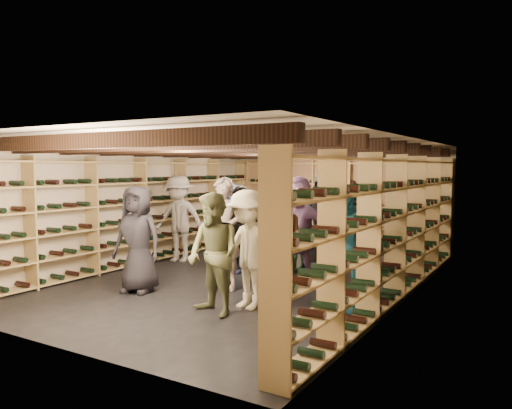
{
  "coord_description": "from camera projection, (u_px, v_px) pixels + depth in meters",
  "views": [
    {
      "loc": [
        4.59,
        -7.43,
        1.96
      ],
      "look_at": [
        0.02,
        0.2,
        1.29
      ],
      "focal_mm": 35.0,
      "sensor_mm": 36.0,
      "label": 1
    }
  ],
  "objects": [
    {
      "name": "ground",
      "position": [
        249.0,
        278.0,
        8.85
      ],
      "size": [
        8.0,
        8.0,
        0.0
      ],
      "primitive_type": "plane",
      "color": "black",
      "rests_on": "ground"
    },
    {
      "name": "walls",
      "position": [
        249.0,
        211.0,
        8.76
      ],
      "size": [
        5.52,
        8.02,
        2.4
      ],
      "color": "#BEAD93",
      "rests_on": "ground"
    },
    {
      "name": "ceiling",
      "position": [
        249.0,
        142.0,
        8.67
      ],
      "size": [
        5.5,
        8.0,
        0.01
      ],
      "primitive_type": "cube",
      "color": "beige",
      "rests_on": "walls"
    },
    {
      "name": "ceiling_joists",
      "position": [
        249.0,
        150.0,
        8.68
      ],
      "size": [
        5.4,
        7.12,
        0.18
      ],
      "color": "black",
      "rests_on": "ground"
    },
    {
      "name": "wine_rack_left",
      "position": [
        141.0,
        211.0,
        10.09
      ],
      "size": [
        0.32,
        7.5,
        2.15
      ],
      "color": "#9E834C",
      "rests_on": "ground"
    },
    {
      "name": "wine_rack_right",
      "position": [
        395.0,
        226.0,
        7.46
      ],
      "size": [
        0.32,
        7.5,
        2.15
      ],
      "color": "#9E834C",
      "rests_on": "ground"
    },
    {
      "name": "wine_rack_back",
      "position": [
        333.0,
        204.0,
        12.05
      ],
      "size": [
        4.7,
        0.3,
        2.15
      ],
      "color": "#9E834C",
      "rests_on": "ground"
    },
    {
      "name": "crate_stack_left",
      "position": [
        320.0,
        237.0,
        11.0
      ],
      "size": [
        0.57,
        0.46,
        0.85
      ],
      "rotation": [
        0.0,
        0.0,
        0.29
      ],
      "color": "tan",
      "rests_on": "ground"
    },
    {
      "name": "crate_stack_right",
      "position": [
        344.0,
        251.0,
        10.15
      ],
      "size": [
        0.58,
        0.47,
        0.51
      ],
      "rotation": [
        0.0,
        0.0,
        -0.31
      ],
      "color": "tan",
      "rests_on": "ground"
    },
    {
      "name": "crate_loose",
      "position": [
        359.0,
        265.0,
        9.57
      ],
      "size": [
        0.59,
        0.49,
        0.17
      ],
      "primitive_type": "cube",
      "rotation": [
        0.0,
        0.0,
        0.38
      ],
      "color": "tan",
      "rests_on": "ground"
    },
    {
      "name": "person_0",
      "position": [
        138.0,
        239.0,
        7.79
      ],
      "size": [
        0.9,
        0.67,
        1.67
      ],
      "primitive_type": "imported",
      "rotation": [
        0.0,
        0.0,
        0.17
      ],
      "color": "black",
      "rests_on": "ground"
    },
    {
      "name": "person_1",
      "position": [
        241.0,
        234.0,
        8.42
      ],
      "size": [
        0.69,
        0.56,
        1.66
      ],
      "primitive_type": "imported",
      "rotation": [
        0.0,
        0.0,
        0.29
      ],
      "color": "black",
      "rests_on": "ground"
    },
    {
      "name": "person_2",
      "position": [
        214.0,
        254.0,
        6.57
      ],
      "size": [
        0.94,
        0.83,
        1.63
      ],
      "primitive_type": "imported",
      "rotation": [
        0.0,
        0.0,
        -0.31
      ],
      "color": "#585D39",
      "rests_on": "ground"
    },
    {
      "name": "person_3",
      "position": [
        248.0,
        249.0,
        6.89
      ],
      "size": [
        1.18,
        0.85,
        1.65
      ],
      "primitive_type": "imported",
      "rotation": [
        0.0,
        0.0,
        -0.24
      ],
      "color": "beige",
      "rests_on": "ground"
    },
    {
      "name": "person_4",
      "position": [
        346.0,
        248.0,
        6.81
      ],
      "size": [
        1.01,
        0.42,
        1.73
      ],
      "primitive_type": "imported",
      "rotation": [
        0.0,
        0.0,
        0.0
      ],
      "color": "#206888",
      "rests_on": "ground"
    },
    {
      "name": "person_6",
      "position": [
        233.0,
        228.0,
        9.31
      ],
      "size": [
        0.9,
        0.69,
        1.65
      ],
      "primitive_type": "imported",
      "rotation": [
        0.0,
        0.0,
        0.21
      ],
      "color": "#1E2642",
      "rests_on": "ground"
    },
    {
      "name": "person_7",
      "position": [
        224.0,
        234.0,
        7.93
      ],
      "size": [
        0.7,
        0.5,
        1.81
      ],
      "primitive_type": "imported",
      "rotation": [
        0.0,
        0.0,
        0.11
      ],
      "color": "gray",
      "rests_on": "ground"
    },
    {
      "name": "person_8",
      "position": [
        283.0,
        239.0,
        7.94
      ],
      "size": [
        0.86,
        0.7,
        1.63
      ],
      "primitive_type": "imported",
      "rotation": [
        0.0,
        0.0,
        0.11
      ],
      "color": "#4E301E",
      "rests_on": "ground"
    },
    {
      "name": "person_9",
      "position": [
        179.0,
        219.0,
        10.34
      ],
      "size": [
        1.28,
        0.92,
        1.79
      ],
      "primitive_type": "imported",
      "rotation": [
        0.0,
        0.0,
        0.23
      ],
      "color": "#A49C96",
      "rests_on": "ground"
    },
    {
      "name": "person_10",
      "position": [
        297.0,
        232.0,
        9.4
      ],
      "size": [
        0.94,
        0.6,
        1.49
      ],
      "primitive_type": "imported",
      "rotation": [
        0.0,
        0.0,
        -0.3
      ],
      "color": "#284B30",
      "rests_on": "ground"
    },
    {
      "name": "person_11",
      "position": [
        297.0,
        227.0,
        8.79
      ],
      "size": [
        1.72,
        0.67,
        1.81
      ],
      "primitive_type": "imported",
      "rotation": [
        0.0,
        0.0,
        0.08
      ],
      "color": "#8D6496",
      "rests_on": "ground"
    },
    {
      "name": "person_12",
      "position": [
        325.0,
        223.0,
        9.13
      ],
      "size": [
        1.05,
        0.86,
        1.86
      ],
      "primitive_type": "imported",
      "rotation": [
        0.0,
        0.0,
        0.33
      ],
      "color": "#2F2E32",
      "rests_on": "ground"
    }
  ]
}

